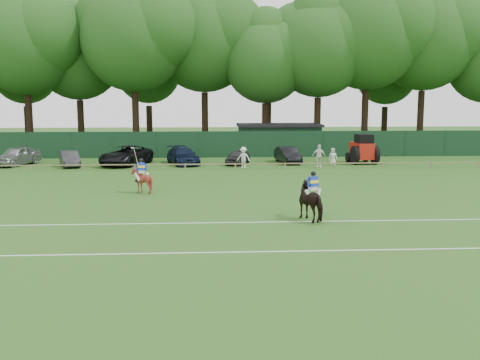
{
  "coord_description": "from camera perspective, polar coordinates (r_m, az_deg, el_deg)",
  "views": [
    {
      "loc": [
        -1.2,
        -26.45,
        5.82
      ],
      "look_at": [
        0.5,
        3.0,
        1.4
      ],
      "focal_mm": 42.0,
      "sensor_mm": 36.0,
      "label": 1
    }
  ],
  "objects": [
    {
      "name": "sedan_grey",
      "position": [
        48.89,
        -16.92,
        2.08
      ],
      "size": [
        2.61,
        4.18,
        1.3
      ],
      "primitive_type": "imported",
      "rotation": [
        0.0,
        0.0,
        0.34
      ],
      "color": "#313234",
      "rests_on": "ground"
    },
    {
      "name": "rider_chestnut",
      "position": [
        34.37,
        -9.99,
        1.12
      ],
      "size": [
        0.95,
        0.54,
        2.05
      ],
      "rotation": [
        0.0,
        0.0,
        3.28
      ],
      "color": "silver",
      "rests_on": "ground"
    },
    {
      "name": "spectator_mid",
      "position": [
        46.68,
        8.01,
        2.43
      ],
      "size": [
        1.1,
        0.47,
        1.87
      ],
      "primitive_type": "imported",
      "rotation": [
        0.0,
        0.0,
        0.01
      ],
      "color": "white",
      "rests_on": "ground"
    },
    {
      "name": "sedan_navy",
      "position": [
        48.53,
        -5.82,
        2.46
      ],
      "size": [
        3.4,
        5.42,
        1.46
      ],
      "primitive_type": "imported",
      "rotation": [
        0.0,
        0.0,
        0.29
      ],
      "color": "#101B35",
      "rests_on": "ground"
    },
    {
      "name": "horse_dark",
      "position": [
        26.72,
        7.41,
        -2.15
      ],
      "size": [
        1.77,
        2.36,
        1.82
      ],
      "primitive_type": "imported",
      "rotation": [
        0.0,
        0.0,
        3.56
      ],
      "color": "black",
      "rests_on": "ground"
    },
    {
      "name": "sedan_silver",
      "position": [
        51.19,
        -21.72,
        2.3
      ],
      "size": [
        3.47,
        5.12,
        1.62
      ],
      "primitive_type": "imported",
      "rotation": [
        0.0,
        0.0,
        -0.36
      ],
      "color": "#A3A6A8",
      "rests_on": "ground"
    },
    {
      "name": "hatch_grey",
      "position": [
        48.3,
        -0.23,
        2.35
      ],
      "size": [
        2.59,
        3.97,
        1.26
      ],
      "primitive_type": "imported",
      "rotation": [
        0.0,
        0.0,
        -0.33
      ],
      "color": "#303133",
      "rests_on": "ground"
    },
    {
      "name": "ground",
      "position": [
        27.11,
        -0.69,
        -3.88
      ],
      "size": [
        160.0,
        160.0,
        0.0
      ],
      "primitive_type": "plane",
      "color": "#1E4C14",
      "rests_on": "ground"
    },
    {
      "name": "estate_black",
      "position": [
        49.37,
        4.88,
        2.54
      ],
      "size": [
        2.03,
        4.42,
        1.41
      ],
      "primitive_type": "imported",
      "rotation": [
        0.0,
        0.0,
        0.13
      ],
      "color": "black",
      "rests_on": "ground"
    },
    {
      "name": "suv_black",
      "position": [
        48.69,
        -11.51,
        2.45
      ],
      "size": [
        4.55,
        6.44,
        1.63
      ],
      "primitive_type": "imported",
      "rotation": [
        0.0,
        0.0,
        -0.35
      ],
      "color": "black",
      "rests_on": "ground"
    },
    {
      "name": "spectator_right",
      "position": [
        48.15,
        9.42,
        2.35
      ],
      "size": [
        0.73,
        0.48,
        1.47
      ],
      "primitive_type": "imported",
      "rotation": [
        0.0,
        0.0,
        -0.02
      ],
      "color": "silver",
      "rests_on": "ground"
    },
    {
      "name": "utility_shed",
      "position": [
        57.07,
        3.96,
        4.2
      ],
      "size": [
        8.4,
        4.4,
        3.04
      ],
      "color": "#14331E",
      "rests_on": "ground"
    },
    {
      "name": "pitch_lines",
      "position": [
        23.7,
        -0.3,
        -5.68
      ],
      "size": [
        60.0,
        5.1,
        0.01
      ],
      "color": "silver",
      "rests_on": "ground"
    },
    {
      "name": "horse_chestnut",
      "position": [
        34.48,
        -9.95,
        -0.04
      ],
      "size": [
        1.41,
        1.54,
        1.52
      ],
      "primitive_type": "imported",
      "rotation": [
        0.0,
        0.0,
        3.28
      ],
      "color": "maroon",
      "rests_on": "ground"
    },
    {
      "name": "perimeter_fence",
      "position": [
        53.66,
        -2.02,
        3.63
      ],
      "size": [
        92.08,
        0.08,
        2.5
      ],
      "color": "#14351E",
      "rests_on": "ground"
    },
    {
      "name": "tractor",
      "position": [
        49.84,
        12.34,
        3.03
      ],
      "size": [
        2.33,
        3.24,
        2.57
      ],
      "rotation": [
        0.0,
        0.0,
        0.1
      ],
      "color": "#B61C10",
      "rests_on": "ground"
    },
    {
      "name": "spectator_left",
      "position": [
        45.89,
        0.35,
        2.31
      ],
      "size": [
        1.24,
        0.94,
        1.71
      ],
      "primitive_type": "imported",
      "rotation": [
        0.0,
        0.0,
        -0.31
      ],
      "color": "silver",
      "rests_on": "ground"
    },
    {
      "name": "rider_dark",
      "position": [
        26.57,
        7.46,
        -0.48
      ],
      "size": [
        0.9,
        0.58,
        1.41
      ],
      "rotation": [
        0.0,
        0.0,
        3.56
      ],
      "color": "silver",
      "rests_on": "ground"
    },
    {
      "name": "pitch_rail",
      "position": [
        44.79,
        -1.75,
        1.63
      ],
      "size": [
        62.1,
        0.1,
        0.5
      ],
      "color": "#997F5B",
      "rests_on": "ground"
    },
    {
      "name": "tree_row",
      "position": [
        61.81,
        -0.33,
        3.12
      ],
      "size": [
        96.0,
        12.0,
        21.0
      ],
      "primitive_type": null,
      "color": "#26561C",
      "rests_on": "ground"
    }
  ]
}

